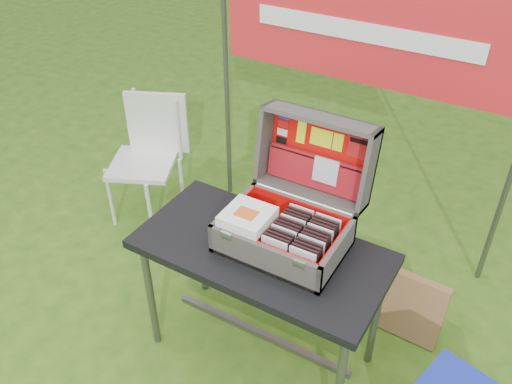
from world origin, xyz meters
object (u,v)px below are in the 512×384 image
Objects in this scene: chair at (143,166)px; suitcase at (291,194)px; table at (261,303)px; cardboard_box at (410,307)px.

suitcase is at bearing -43.99° from chair.
suitcase reaches higher than table.
table is at bearing -124.14° from suitcase.
chair is (-1.23, 0.44, -0.51)m from suitcase.
suitcase is at bearing -141.25° from cardboard_box.
cardboard_box is at bearing 39.97° from table.
suitcase is (0.08, 0.11, 0.59)m from table.
suitcase is 0.63× the size of chair.
table is 1.31× the size of chair.
suitcase is 1.40m from chair.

